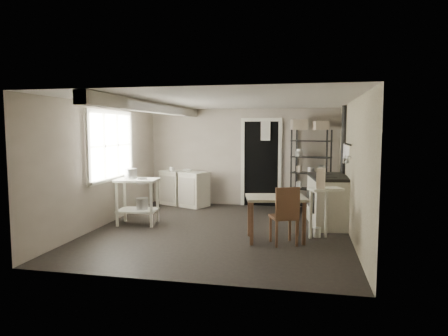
% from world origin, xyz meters
% --- Properties ---
extents(floor, '(5.00, 5.00, 0.00)m').
position_xyz_m(floor, '(0.00, 0.00, 0.00)').
color(floor, black).
rests_on(floor, ground).
extents(ceiling, '(5.00, 5.00, 0.00)m').
position_xyz_m(ceiling, '(0.00, 0.00, 2.30)').
color(ceiling, silver).
rests_on(ceiling, wall_back).
extents(wall_back, '(4.50, 0.02, 2.30)m').
position_xyz_m(wall_back, '(0.00, 2.50, 1.15)').
color(wall_back, '#B0A596').
rests_on(wall_back, ground).
extents(wall_front, '(4.50, 0.02, 2.30)m').
position_xyz_m(wall_front, '(0.00, -2.50, 1.15)').
color(wall_front, '#B0A596').
rests_on(wall_front, ground).
extents(wall_left, '(0.02, 5.00, 2.30)m').
position_xyz_m(wall_left, '(-2.25, 0.00, 1.15)').
color(wall_left, '#B0A596').
rests_on(wall_left, ground).
extents(wall_right, '(0.02, 5.00, 2.30)m').
position_xyz_m(wall_right, '(2.25, 0.00, 1.15)').
color(wall_right, '#B0A596').
rests_on(wall_right, ground).
extents(window, '(0.12, 1.76, 1.28)m').
position_xyz_m(window, '(-2.22, 0.20, 1.50)').
color(window, white).
rests_on(window, wall_left).
extents(doorway, '(0.96, 0.10, 2.08)m').
position_xyz_m(doorway, '(0.45, 2.47, 1.00)').
color(doorway, white).
rests_on(doorway, ground).
extents(ceiling_beam, '(0.18, 5.00, 0.18)m').
position_xyz_m(ceiling_beam, '(-1.20, 0.00, 2.20)').
color(ceiling_beam, white).
rests_on(ceiling_beam, ceiling).
extents(wallpaper_panel, '(0.01, 5.00, 2.30)m').
position_xyz_m(wallpaper_panel, '(2.24, 0.00, 1.15)').
color(wallpaper_panel, '#BAB397').
rests_on(wallpaper_panel, wall_right).
extents(utensil_rail, '(0.06, 1.20, 0.44)m').
position_xyz_m(utensil_rail, '(2.19, 0.60, 1.55)').
color(utensil_rail, silver).
rests_on(utensil_rail, wall_right).
extents(prep_table, '(0.82, 0.62, 0.88)m').
position_xyz_m(prep_table, '(-1.65, 0.13, 0.40)').
color(prep_table, white).
rests_on(prep_table, ground).
extents(stockpot, '(0.31, 0.31, 0.25)m').
position_xyz_m(stockpot, '(-1.79, 0.16, 0.94)').
color(stockpot, silver).
rests_on(stockpot, prep_table).
extents(saucepan, '(0.26, 0.26, 0.11)m').
position_xyz_m(saucepan, '(-1.53, 0.06, 0.85)').
color(saucepan, silver).
rests_on(saucepan, prep_table).
extents(bucket, '(0.23, 0.23, 0.25)m').
position_xyz_m(bucket, '(-1.56, 0.14, 0.39)').
color(bucket, silver).
rests_on(bucket, prep_table).
extents(base_cabinets, '(1.35, 0.99, 0.82)m').
position_xyz_m(base_cabinets, '(-1.36, 2.18, 0.46)').
color(base_cabinets, silver).
rests_on(base_cabinets, ground).
extents(mixing_bowl, '(0.36, 0.36, 0.07)m').
position_xyz_m(mixing_bowl, '(-1.27, 2.17, 0.96)').
color(mixing_bowl, silver).
rests_on(mixing_bowl, base_cabinets).
extents(counter_cup, '(0.13, 0.13, 0.10)m').
position_xyz_m(counter_cup, '(-1.65, 2.12, 0.97)').
color(counter_cup, silver).
rests_on(counter_cup, base_cabinets).
extents(shelf_rack, '(0.92, 0.62, 1.81)m').
position_xyz_m(shelf_rack, '(1.60, 2.18, 0.95)').
color(shelf_rack, black).
rests_on(shelf_rack, ground).
extents(shelf_jar, '(0.08, 0.08, 0.18)m').
position_xyz_m(shelf_jar, '(1.29, 2.14, 1.36)').
color(shelf_jar, silver).
rests_on(shelf_jar, shelf_rack).
extents(storage_box_a, '(0.39, 0.35, 0.23)m').
position_xyz_m(storage_box_a, '(1.32, 2.18, 2.01)').
color(storage_box_a, beige).
rests_on(storage_box_a, shelf_rack).
extents(storage_box_b, '(0.36, 0.34, 0.19)m').
position_xyz_m(storage_box_b, '(1.79, 2.13, 1.99)').
color(storage_box_b, beige).
rests_on(storage_box_b, shelf_rack).
extents(stove, '(0.82, 1.28, 0.95)m').
position_xyz_m(stove, '(1.92, 0.78, 0.44)').
color(stove, silver).
rests_on(stove, ground).
extents(stovepipe, '(0.14, 0.14, 1.39)m').
position_xyz_m(stovepipe, '(2.21, 1.21, 1.59)').
color(stovepipe, black).
rests_on(stovepipe, stove).
extents(side_ledge, '(0.62, 0.48, 0.84)m').
position_xyz_m(side_ledge, '(1.81, -0.13, 0.43)').
color(side_ledge, white).
rests_on(side_ledge, ground).
extents(oats_box, '(0.15, 0.23, 0.33)m').
position_xyz_m(oats_box, '(1.73, -0.19, 1.01)').
color(oats_box, beige).
rests_on(oats_box, side_ledge).
extents(work_table, '(1.07, 0.85, 0.72)m').
position_xyz_m(work_table, '(1.02, -0.46, 0.38)').
color(work_table, beige).
rests_on(work_table, ground).
extents(table_cup, '(0.13, 0.13, 0.10)m').
position_xyz_m(table_cup, '(1.18, -0.51, 0.81)').
color(table_cup, silver).
rests_on(table_cup, work_table).
extents(chair, '(0.51, 0.52, 0.93)m').
position_xyz_m(chair, '(1.15, -0.65, 0.48)').
color(chair, brown).
rests_on(chair, ground).
extents(flour_sack, '(0.49, 0.44, 0.51)m').
position_xyz_m(flour_sack, '(1.09, 1.76, 0.24)').
color(flour_sack, silver).
rests_on(flour_sack, ground).
extents(floor_crock, '(0.15, 0.15, 0.16)m').
position_xyz_m(floor_crock, '(1.69, -0.13, 0.07)').
color(floor_crock, silver).
rests_on(floor_crock, ground).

